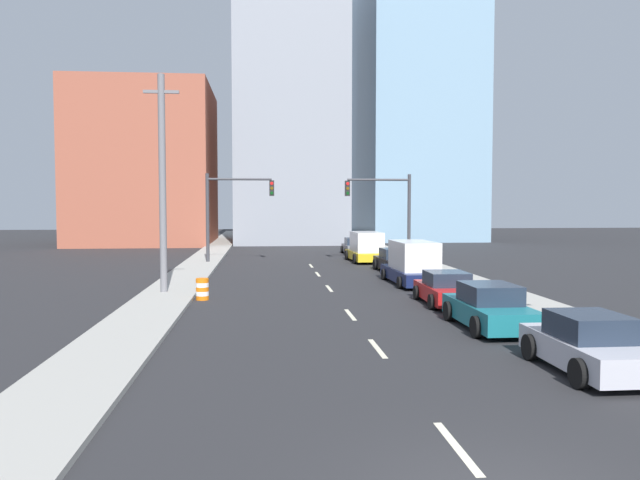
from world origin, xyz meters
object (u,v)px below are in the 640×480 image
object	(u,v)px
sedan_teal	(489,308)
box_truck_navy	(413,264)
traffic_signal_right	(391,205)
box_truck_yellow	(366,248)
traffic_signal_left	(227,205)
traffic_barrel	(202,289)
sedan_black	(394,261)
utility_pole_left_mid	(162,183)
sedan_red	(446,289)
sedan_gray	(355,247)
sedan_silver	(589,345)

from	to	relation	value
sedan_teal	box_truck_navy	xyz separation A→B (m)	(0.26, 11.74, 0.36)
traffic_signal_right	box_truck_yellow	xyz separation A→B (m)	(-1.71, 0.32, -3.12)
traffic_signal_left	box_truck_navy	xyz separation A→B (m)	(10.34, -12.59, -3.11)
traffic_barrel	box_truck_navy	distance (m)	11.41
traffic_signal_left	sedan_black	world-z (taller)	traffic_signal_left
traffic_signal_left	utility_pole_left_mid	bearing A→B (deg)	-97.66
sedan_teal	sedan_red	world-z (taller)	sedan_teal
sedan_teal	box_truck_navy	distance (m)	11.74
traffic_signal_right	sedan_gray	xyz separation A→B (m)	(-1.47, 7.47, -3.52)
traffic_signal_right	sedan_teal	size ratio (longest dim) A/B	1.35
sedan_black	box_truck_yellow	world-z (taller)	box_truck_yellow
sedan_teal	sedan_black	xyz separation A→B (m)	(0.59, 17.85, -0.02)
box_truck_yellow	sedan_silver	bearing A→B (deg)	-91.05
traffic_barrel	sedan_gray	world-z (taller)	sedan_gray
traffic_signal_left	sedan_teal	xyz separation A→B (m)	(10.07, -24.33, -3.47)
traffic_signal_right	traffic_barrel	size ratio (longest dim) A/B	6.71
traffic_signal_left	sedan_black	xyz separation A→B (m)	(10.66, -6.48, -3.49)
sedan_silver	traffic_barrel	bearing A→B (deg)	129.91
sedan_silver	box_truck_yellow	world-z (taller)	box_truck_yellow
sedan_gray	traffic_signal_right	bearing A→B (deg)	-77.96
sedan_black	sedan_red	bearing A→B (deg)	-94.18
traffic_signal_left	sedan_teal	bearing A→B (deg)	-67.51
sedan_red	sedan_gray	world-z (taller)	sedan_gray
traffic_signal_right	sedan_teal	xyz separation A→B (m)	(-1.68, -24.33, -3.47)
traffic_signal_right	box_truck_yellow	distance (m)	3.58
traffic_signal_left	sedan_teal	world-z (taller)	traffic_signal_left
traffic_signal_left	sedan_silver	bearing A→B (deg)	-70.61
traffic_barrel	utility_pole_left_mid	bearing A→B (deg)	138.06
sedan_silver	sedan_teal	xyz separation A→B (m)	(-0.46, 5.58, 0.02)
traffic_signal_left	sedan_black	bearing A→B (deg)	-31.29
traffic_signal_left	traffic_barrel	distance (m)	17.46
traffic_barrel	traffic_signal_left	bearing A→B (deg)	89.50
sedan_red	sedan_silver	bearing A→B (deg)	-86.80
traffic_signal_left	sedan_teal	size ratio (longest dim) A/B	1.35
utility_pole_left_mid	sedan_black	size ratio (longest dim) A/B	2.24
traffic_signal_left	traffic_barrel	size ratio (longest dim) A/B	6.71
sedan_black	traffic_barrel	bearing A→B (deg)	-137.47
sedan_gray	sedan_black	bearing A→B (deg)	-87.54
box_truck_yellow	sedan_red	bearing A→B (deg)	-91.66
sedan_red	box_truck_navy	distance (m)	6.61
utility_pole_left_mid	box_truck_yellow	world-z (taller)	utility_pole_left_mid
traffic_barrel	sedan_gray	xyz separation A→B (m)	(10.43, 24.53, 0.16)
sedan_gray	sedan_silver	bearing A→B (deg)	-88.72
sedan_black	box_truck_navy	bearing A→B (deg)	-94.88
utility_pole_left_mid	box_truck_yellow	xyz separation A→B (m)	(12.10, 15.66, -4.13)
box_truck_yellow	box_truck_navy	bearing A→B (deg)	-90.64
traffic_signal_right	sedan_silver	xyz separation A→B (m)	(-1.22, -29.91, -3.49)
utility_pole_left_mid	sedan_red	world-z (taller)	utility_pole_left_mid
sedan_red	box_truck_navy	world-z (taller)	box_truck_navy
utility_pole_left_mid	sedan_black	world-z (taller)	utility_pole_left_mid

